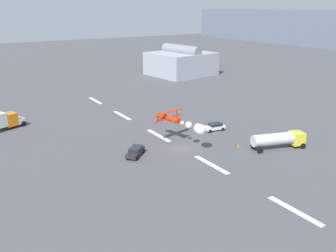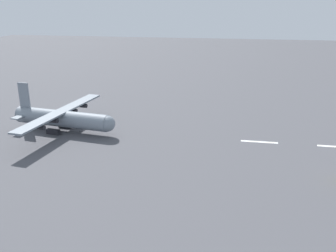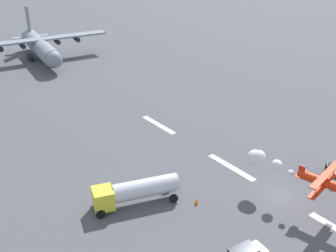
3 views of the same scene
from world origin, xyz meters
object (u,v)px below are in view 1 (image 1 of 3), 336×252
object	(u,v)px
fuel_tanker_truck	(279,139)
airport_staff_sedan	(215,127)
followme_car_yellow	(135,151)
traffic_cone_far	(238,145)
traffic_cone_near	(198,128)
stunt_biplane_red	(185,124)

from	to	relation	value
fuel_tanker_truck	airport_staff_sedan	distance (m)	14.04
followme_car_yellow	airport_staff_sedan	size ratio (longest dim) A/B	1.03
traffic_cone_far	followme_car_yellow	bearing A→B (deg)	-110.61
traffic_cone_near	traffic_cone_far	distance (m)	11.31
traffic_cone_near	traffic_cone_far	bearing A→B (deg)	1.93
followme_car_yellow	traffic_cone_far	world-z (taller)	followme_car_yellow
traffic_cone_far	airport_staff_sedan	bearing A→B (deg)	166.27
traffic_cone_near	traffic_cone_far	size ratio (longest dim) A/B	1.00
fuel_tanker_truck	airport_staff_sedan	world-z (taller)	fuel_tanker_truck
fuel_tanker_truck	followme_car_yellow	bearing A→B (deg)	-115.26
stunt_biplane_red	traffic_cone_far	world-z (taller)	stunt_biplane_red
airport_staff_sedan	fuel_tanker_truck	bearing A→B (deg)	13.12
fuel_tanker_truck	followme_car_yellow	world-z (taller)	fuel_tanker_truck
traffic_cone_far	traffic_cone_near	bearing A→B (deg)	-178.07
stunt_biplane_red	airport_staff_sedan	size ratio (longest dim) A/B	2.72
fuel_tanker_truck	airport_staff_sedan	size ratio (longest dim) A/B	2.22
stunt_biplane_red	traffic_cone_far	distance (m)	10.33
fuel_tanker_truck	stunt_biplane_red	bearing A→B (deg)	-124.69
fuel_tanker_truck	traffic_cone_near	xyz separation A→B (m)	(-15.54, -5.86, -1.37)
airport_staff_sedan	traffic_cone_near	world-z (taller)	airport_staff_sedan
followme_car_yellow	traffic_cone_near	size ratio (longest dim) A/B	6.15
stunt_biplane_red	airport_staff_sedan	world-z (taller)	stunt_biplane_red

